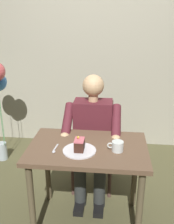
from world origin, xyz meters
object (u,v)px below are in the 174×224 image
dining_table (88,158)px  dessert_spoon (55,150)px  seated_person (92,136)px  coffee_cup (117,146)px  cake_slice (79,145)px  chair (94,140)px

dining_table → dessert_spoon: size_ratio=6.51×
dessert_spoon → dining_table: bearing=-160.1°
seated_person → coffee_cup: bearing=116.7°
dining_table → cake_slice: bearing=56.5°
coffee_cup → dining_table: bearing=-11.7°
chair → dessert_spoon: (0.24, 0.67, 0.24)m
dining_table → dessert_spoon: (0.24, 0.09, 0.11)m
chair → cake_slice: size_ratio=8.24×
coffee_cup → chair: bearing=-70.0°
chair → seated_person: seated_person is taller
chair → coffee_cup: bearing=110.0°
cake_slice → dessert_spoon: cake_slice is taller
chair → dessert_spoon: bearing=70.0°
chair → dessert_spoon: chair is taller
chair → cake_slice: (0.05, 0.67, 0.30)m
dining_table → coffee_cup: (-0.23, 0.05, 0.15)m
chair → seated_person: bearing=90.0°
dining_table → seated_person: seated_person is taller
dining_table → coffee_cup: 0.28m
dining_table → seated_person: (0.00, -0.41, 0.00)m
chair → cake_slice: 0.73m
cake_slice → dessert_spoon: 0.20m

